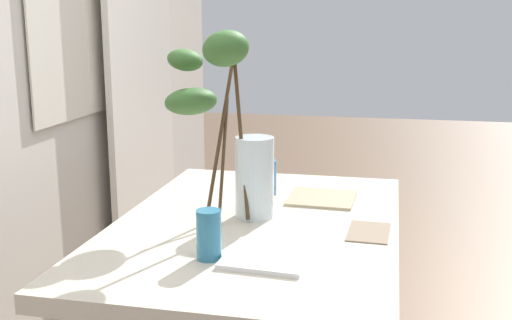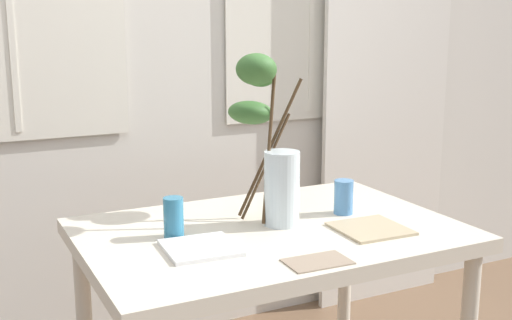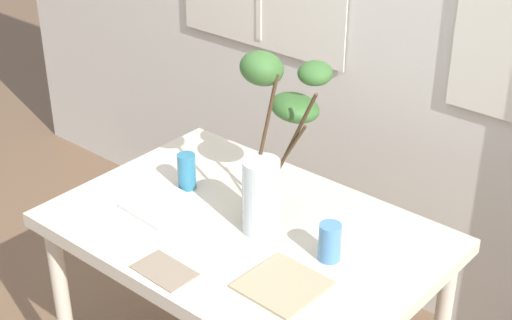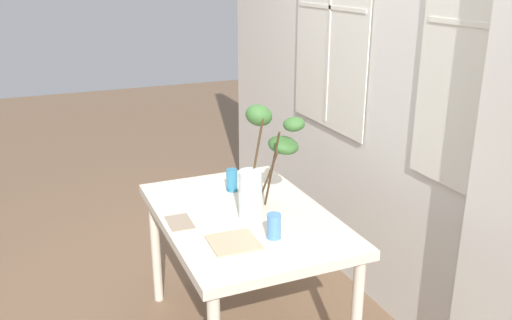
% 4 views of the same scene
% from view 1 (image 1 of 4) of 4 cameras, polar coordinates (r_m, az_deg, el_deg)
% --- Properties ---
extents(curtain_sheer_side, '(0.72, 0.03, 2.39)m').
position_cam_1_polar(curtain_sheer_side, '(3.04, -10.42, 9.76)').
color(curtain_sheer_side, silver).
rests_on(curtain_sheer_side, ground).
extents(dining_table, '(1.21, 0.83, 0.75)m').
position_cam_1_polar(dining_table, '(1.90, 0.03, -7.93)').
color(dining_table, beige).
rests_on(dining_table, ground).
extents(vase_with_branches, '(0.29, 0.34, 0.58)m').
position_cam_1_polar(vase_with_branches, '(1.87, -2.50, 2.93)').
color(vase_with_branches, silver).
rests_on(vase_with_branches, dining_table).
extents(drinking_glass_blue_left, '(0.06, 0.06, 0.13)m').
position_cam_1_polar(drinking_glass_blue_left, '(1.58, -4.30, -6.77)').
color(drinking_glass_blue_left, teal).
rests_on(drinking_glass_blue_left, dining_table).
extents(drinking_glass_blue_right, '(0.07, 0.07, 0.12)m').
position_cam_1_polar(drinking_glass_blue_right, '(2.15, 1.00, -1.58)').
color(drinking_glass_blue_right, '#4C84BC').
rests_on(drinking_glass_blue_right, dining_table).
extents(plate_square_left, '(0.22, 0.22, 0.01)m').
position_cam_1_polar(plate_square_left, '(1.60, 1.07, -8.73)').
color(plate_square_left, white).
rests_on(plate_square_left, dining_table).
extents(plate_square_right, '(0.22, 0.22, 0.01)m').
position_cam_1_polar(plate_square_right, '(2.11, 5.98, -3.46)').
color(plate_square_right, tan).
rests_on(plate_square_right, dining_table).
extents(napkin_folded, '(0.19, 0.12, 0.00)m').
position_cam_1_polar(napkin_folded, '(1.81, 10.18, -6.43)').
color(napkin_folded, gray).
rests_on(napkin_folded, dining_table).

